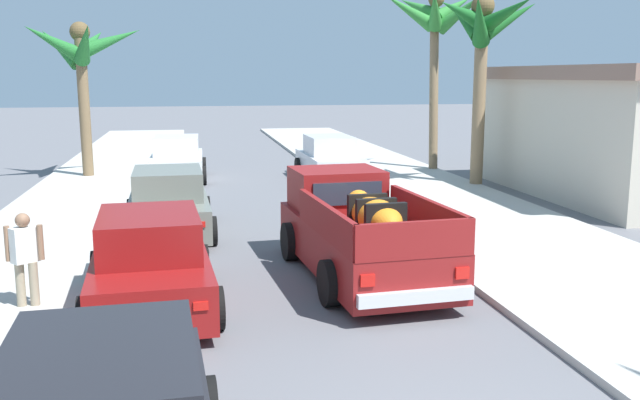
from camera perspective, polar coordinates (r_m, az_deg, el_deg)
sidewalk_left at (r=17.21m, az=-19.27°, el=-2.47°), size 4.69×60.00×0.12m
sidewalk_right at (r=18.42m, az=12.14°, el=-1.32°), size 4.69×60.00×0.12m
curb_left at (r=17.09m, az=-16.14°, el=-2.42°), size 0.16×60.00×0.10m
curb_right at (r=18.08m, az=9.37°, el=-1.47°), size 0.16×60.00×0.10m
pickup_truck at (r=12.87m, az=3.13°, el=-2.62°), size 2.49×5.34×1.80m
car_right_near at (r=11.44m, az=-13.70°, el=-5.06°), size 2.20×4.33×1.54m
car_left_mid at (r=24.79m, az=0.80°, el=3.36°), size 2.08×4.28×1.54m
car_right_mid at (r=16.51m, az=-12.28°, el=-0.34°), size 2.11×4.30×1.54m
car_left_far at (r=25.14m, az=-11.62°, el=3.24°), size 2.09×4.29×1.54m
palm_tree_left_fore at (r=23.37m, az=13.27°, el=13.12°), size 3.40×3.66×6.19m
palm_tree_left_mid at (r=26.01m, az=-18.96°, el=11.31°), size 3.97×4.21×5.50m
palm_tree_right_mid at (r=27.16m, az=9.39°, el=14.22°), size 3.78×3.58×6.81m
pedestrian at (r=11.69m, az=-22.97°, el=-4.24°), size 0.57×0.41×1.59m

